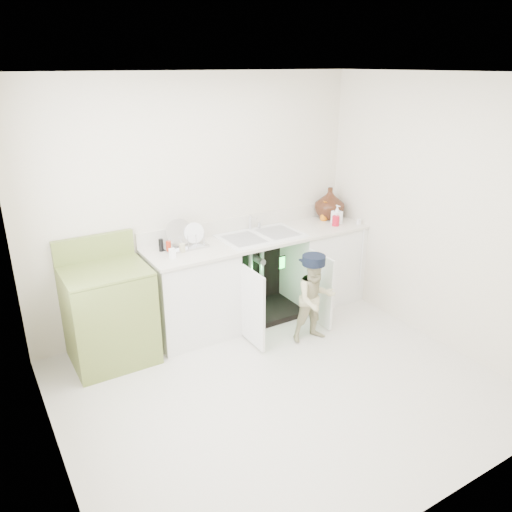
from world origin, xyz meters
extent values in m
plane|color=beige|center=(0.00, 0.00, 0.00)|extent=(3.50, 3.50, 0.00)
cube|color=beige|center=(0.00, 1.50, 1.25)|extent=(3.50, 2.50, 0.02)
cube|color=beige|center=(0.00, -1.50, 1.25)|extent=(3.50, 2.50, 0.02)
cube|color=beige|center=(-1.75, 0.00, 1.25)|extent=(2.50, 3.00, 0.02)
cube|color=beige|center=(1.75, 0.00, 1.25)|extent=(2.50, 3.00, 0.02)
plane|color=white|center=(0.00, 0.00, 2.50)|extent=(3.50, 3.50, 0.00)
cube|color=white|center=(-0.25, 1.20, 0.43)|extent=(0.80, 0.60, 0.86)
cube|color=white|center=(1.35, 1.20, 0.43)|extent=(0.80, 0.60, 0.86)
cube|color=black|center=(0.55, 1.47, 0.43)|extent=(0.80, 0.06, 0.86)
cube|color=black|center=(0.55, 1.20, 0.03)|extent=(0.80, 0.60, 0.06)
cylinder|color=gray|center=(0.48, 1.30, 0.45)|extent=(0.05, 0.05, 0.70)
cylinder|color=gray|center=(0.62, 1.30, 0.45)|extent=(0.05, 0.05, 0.70)
cylinder|color=gray|center=(0.55, 1.25, 0.62)|extent=(0.07, 0.18, 0.07)
cube|color=white|center=(0.15, 0.70, 0.40)|extent=(0.03, 0.40, 0.76)
cube|color=white|center=(0.95, 0.70, 0.40)|extent=(0.02, 0.40, 0.76)
cube|color=white|center=(0.55, 1.20, 0.89)|extent=(2.44, 0.64, 0.03)
cube|color=white|center=(0.55, 1.49, 0.98)|extent=(2.44, 0.02, 0.15)
cube|color=white|center=(0.55, 1.20, 0.90)|extent=(0.85, 0.55, 0.02)
cube|color=gray|center=(0.34, 1.20, 0.91)|extent=(0.34, 0.40, 0.01)
cube|color=gray|center=(0.76, 1.20, 0.91)|extent=(0.34, 0.40, 0.01)
cylinder|color=silver|center=(0.55, 1.42, 0.99)|extent=(0.03, 0.03, 0.17)
cylinder|color=silver|center=(0.55, 1.36, 1.06)|extent=(0.02, 0.14, 0.02)
cylinder|color=silver|center=(0.66, 1.42, 0.94)|extent=(0.04, 0.04, 0.06)
cylinder|color=white|center=(1.68, 0.89, 0.55)|extent=(0.01, 0.01, 0.70)
cube|color=white|center=(1.68, 0.98, 0.93)|extent=(0.04, 0.02, 0.06)
cube|color=silver|center=(-0.25, 1.32, 0.91)|extent=(0.42, 0.28, 0.02)
cylinder|color=silver|center=(-0.29, 1.34, 0.98)|extent=(0.26, 0.10, 0.25)
cylinder|color=white|center=(-0.14, 1.32, 0.97)|extent=(0.21, 0.05, 0.20)
cylinder|color=silver|center=(-0.42, 1.22, 0.98)|extent=(0.01, 0.01, 0.12)
cylinder|color=silver|center=(-0.34, 1.22, 0.98)|extent=(0.01, 0.01, 0.12)
cylinder|color=silver|center=(-0.25, 1.22, 0.98)|extent=(0.01, 0.01, 0.12)
cylinder|color=silver|center=(-0.17, 1.22, 0.98)|extent=(0.01, 0.01, 0.12)
cylinder|color=silver|center=(-0.09, 1.22, 0.98)|extent=(0.01, 0.01, 0.12)
imported|color=#431F13|center=(1.55, 1.34, 1.08)|extent=(0.34, 0.34, 0.35)
imported|color=orange|center=(1.44, 1.30, 1.01)|extent=(0.09, 0.09, 0.23)
imported|color=white|center=(1.50, 1.14, 1.00)|extent=(0.09, 0.10, 0.21)
cylinder|color=red|center=(1.43, 1.08, 0.96)|extent=(0.08, 0.08, 0.11)
cylinder|color=#B1260F|center=(-0.43, 1.28, 0.95)|extent=(0.05, 0.05, 0.10)
cylinder|color=#BAB288|center=(-0.32, 1.20, 0.94)|extent=(0.06, 0.06, 0.08)
cylinder|color=black|center=(-0.49, 1.32, 0.96)|extent=(0.04, 0.04, 0.12)
cube|color=white|center=(-0.46, 1.10, 0.95)|extent=(0.05, 0.05, 0.09)
cube|color=olive|center=(-1.07, 1.18, 0.44)|extent=(0.72, 0.65, 0.87)
cube|color=olive|center=(-1.07, 1.18, 0.89)|extent=(0.72, 0.65, 0.02)
cube|color=olive|center=(-1.07, 1.46, 1.00)|extent=(0.72, 0.06, 0.23)
cylinder|color=black|center=(-1.25, 1.02, 0.88)|extent=(0.16, 0.16, 0.02)
cylinder|color=silver|center=(-1.25, 1.02, 0.89)|extent=(0.19, 0.19, 0.01)
cylinder|color=black|center=(-1.25, 1.33, 0.88)|extent=(0.16, 0.16, 0.02)
cylinder|color=silver|center=(-1.25, 1.33, 0.89)|extent=(0.19, 0.19, 0.01)
cylinder|color=black|center=(-0.89, 1.02, 0.88)|extent=(0.16, 0.16, 0.02)
cylinder|color=silver|center=(-0.89, 1.02, 0.89)|extent=(0.19, 0.19, 0.01)
cylinder|color=black|center=(-0.89, 1.33, 0.88)|extent=(0.16, 0.16, 0.02)
cylinder|color=silver|center=(-0.89, 1.33, 0.89)|extent=(0.19, 0.19, 0.01)
imported|color=#C6BC8E|center=(0.72, 0.49, 0.43)|extent=(0.47, 0.39, 0.87)
cylinder|color=black|center=(0.72, 0.49, 0.84)|extent=(0.25, 0.25, 0.09)
cube|color=black|center=(0.74, 0.59, 0.80)|extent=(0.18, 0.12, 0.01)
cube|color=black|center=(0.58, 0.86, 0.72)|extent=(0.07, 0.01, 0.14)
cube|color=#26F23F|center=(0.58, 0.85, 0.72)|extent=(0.06, 0.00, 0.12)
camera|label=1|loc=(-2.01, -2.91, 2.56)|focal=35.00mm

